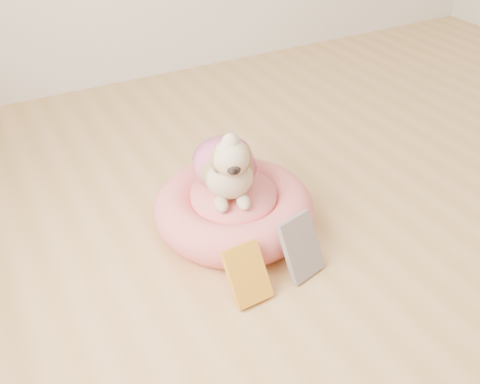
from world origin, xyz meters
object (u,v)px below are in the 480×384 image
dog (226,154)px  book_yellow (247,274)px  book_white (301,247)px  pet_bed (234,209)px

dog → book_yellow: size_ratio=2.04×
dog → book_white: dog is taller
pet_bed → book_yellow: bearing=-111.1°
pet_bed → dog: dog is taller
dog → book_yellow: bearing=-89.6°
pet_bed → dog: bearing=105.9°
book_white → pet_bed: bearing=89.9°
pet_bed → book_yellow: size_ratio=3.12×
pet_bed → book_yellow: book_yellow is taller
pet_bed → dog: (-0.01, 0.04, 0.22)m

